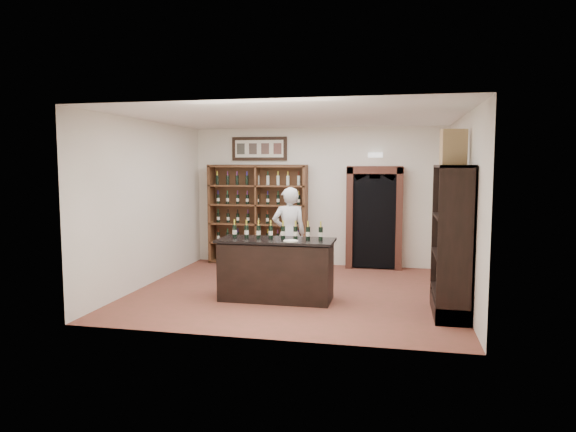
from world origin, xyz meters
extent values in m
plane|color=brown|center=(0.00, 0.00, 0.00)|extent=(5.50, 5.50, 0.00)
plane|color=white|center=(0.00, 0.00, 3.00)|extent=(5.50, 5.50, 0.00)
cube|color=white|center=(0.00, 2.50, 1.50)|extent=(5.50, 0.04, 3.00)
cube|color=white|center=(-2.75, 0.00, 1.50)|extent=(0.04, 5.00, 3.00)
cube|color=white|center=(2.75, 0.00, 1.50)|extent=(0.04, 5.00, 3.00)
cube|color=brown|center=(-1.30, 2.47, 1.10)|extent=(2.20, 0.02, 2.20)
cube|color=brown|center=(-2.37, 2.29, 1.10)|extent=(0.06, 0.38, 2.20)
cube|color=brown|center=(-0.23, 2.29, 1.10)|extent=(0.06, 0.38, 2.20)
cube|color=brown|center=(-1.30, 2.29, 1.10)|extent=(0.04, 0.38, 2.20)
cube|color=brown|center=(-1.30, 2.29, 0.04)|extent=(2.18, 0.38, 0.04)
cube|color=brown|center=(-1.30, 2.29, 0.46)|extent=(2.18, 0.38, 0.04)
cube|color=brown|center=(-1.30, 2.29, 0.89)|extent=(2.18, 0.38, 0.03)
cube|color=brown|center=(-1.30, 2.29, 1.31)|extent=(2.18, 0.38, 0.04)
cube|color=brown|center=(-1.30, 2.29, 1.74)|extent=(2.18, 0.38, 0.04)
cube|color=brown|center=(-1.30, 2.29, 2.16)|extent=(2.18, 0.38, 0.04)
cube|color=black|center=(-1.30, 2.47, 2.55)|extent=(1.25, 0.04, 0.52)
cube|color=black|center=(1.25, 2.34, 1.06)|extent=(0.97, 0.29, 2.05)
cube|color=brown|center=(0.74, 2.32, 1.07)|extent=(0.14, 0.35, 2.15)
cube|color=brown|center=(1.76, 2.32, 1.07)|extent=(0.14, 0.35, 2.15)
cube|color=brown|center=(1.25, 2.32, 2.09)|extent=(1.15, 0.35, 0.16)
cube|color=white|center=(1.25, 2.42, 2.40)|extent=(0.30, 0.10, 0.10)
cube|color=black|center=(-0.20, -0.60, 0.47)|extent=(1.80, 0.70, 0.94)
cube|color=black|center=(-0.20, -0.60, 0.98)|extent=(1.88, 0.78, 0.04)
cylinder|color=black|center=(-0.92, -0.54, 1.10)|extent=(0.07, 0.07, 0.21)
cylinder|color=silver|center=(-0.92, -0.54, 1.09)|extent=(0.07, 0.07, 0.07)
cylinder|color=gold|center=(-0.92, -0.54, 1.25)|extent=(0.03, 0.03, 0.09)
cylinder|color=black|center=(-0.71, -0.54, 1.10)|extent=(0.07, 0.07, 0.21)
cylinder|color=silver|center=(-0.71, -0.54, 1.09)|extent=(0.07, 0.07, 0.07)
cylinder|color=gold|center=(-0.71, -0.54, 1.25)|extent=(0.03, 0.03, 0.09)
cylinder|color=black|center=(-0.51, -0.54, 1.10)|extent=(0.07, 0.07, 0.21)
cylinder|color=silver|center=(-0.51, -0.54, 1.09)|extent=(0.07, 0.07, 0.07)
cylinder|color=gold|center=(-0.51, -0.54, 1.25)|extent=(0.03, 0.03, 0.09)
cylinder|color=black|center=(-0.30, -0.54, 1.10)|extent=(0.07, 0.07, 0.21)
cylinder|color=silver|center=(-0.30, -0.54, 1.09)|extent=(0.07, 0.07, 0.07)
cylinder|color=gold|center=(-0.30, -0.54, 1.25)|extent=(0.03, 0.03, 0.09)
cylinder|color=black|center=(-0.10, -0.54, 1.10)|extent=(0.07, 0.07, 0.21)
cylinder|color=silver|center=(-0.10, -0.54, 1.09)|extent=(0.07, 0.07, 0.07)
cylinder|color=gold|center=(-0.10, -0.54, 1.25)|extent=(0.03, 0.03, 0.09)
cylinder|color=black|center=(0.11, -0.54, 1.10)|extent=(0.07, 0.07, 0.21)
cylinder|color=silver|center=(0.11, -0.54, 1.09)|extent=(0.07, 0.07, 0.07)
cylinder|color=gold|center=(0.11, -0.54, 1.25)|extent=(0.03, 0.03, 0.09)
cylinder|color=black|center=(0.31, -0.54, 1.10)|extent=(0.07, 0.07, 0.21)
cylinder|color=silver|center=(0.31, -0.54, 1.09)|extent=(0.07, 0.07, 0.07)
cylinder|color=gold|center=(0.31, -0.54, 1.25)|extent=(0.03, 0.03, 0.09)
cylinder|color=black|center=(0.52, -0.54, 1.10)|extent=(0.07, 0.07, 0.21)
cylinder|color=silver|center=(0.52, -0.54, 1.09)|extent=(0.07, 0.07, 0.07)
cylinder|color=gold|center=(0.52, -0.54, 1.25)|extent=(0.03, 0.03, 0.09)
cube|color=black|center=(2.72, -0.90, 1.10)|extent=(0.02, 1.20, 2.20)
cube|color=black|center=(2.49, -1.48, 1.10)|extent=(0.48, 0.04, 2.20)
cube|color=black|center=(2.49, -0.32, 1.10)|extent=(0.48, 0.04, 2.20)
cube|color=black|center=(2.49, -0.90, 2.18)|extent=(0.48, 1.20, 0.04)
cube|color=black|center=(2.49, -0.90, 0.12)|extent=(0.48, 1.20, 0.24)
cube|color=black|center=(2.49, -0.90, 0.35)|extent=(0.48, 1.16, 0.03)
cube|color=black|center=(2.49, -0.90, 0.90)|extent=(0.48, 1.16, 0.03)
cube|color=black|center=(2.49, -0.90, 1.45)|extent=(0.48, 1.16, 0.03)
imported|color=silver|center=(-0.30, 0.92, 0.89)|extent=(0.76, 0.63, 1.77)
cylinder|color=silver|center=(0.09, -0.81, 1.01)|extent=(0.23, 0.23, 0.02)
cube|color=tan|center=(2.51, -0.64, 2.46)|extent=(0.40, 0.23, 0.52)
camera|label=1|loc=(1.69, -8.61, 2.21)|focal=32.00mm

